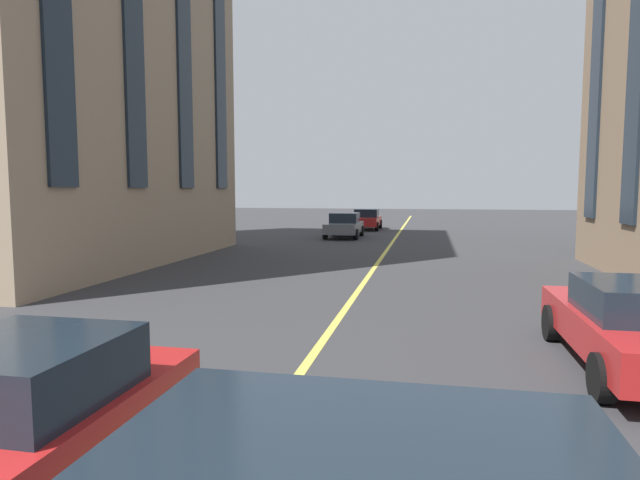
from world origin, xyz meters
name	(u,v)px	position (x,y,z in m)	size (l,w,h in m)	color
lane_centre_line	(368,276)	(20.00, 0.00, 0.00)	(80.00, 0.16, 0.01)	#D8C64C
car_grey_trailing	(344,225)	(33.41, 2.87, 0.70)	(3.90, 1.89, 1.40)	slate
car_red_parked_b	(637,325)	(11.97, -4.90, 0.70)	(4.40, 1.95, 1.37)	#B21E1E
car_red_far	(366,219)	(39.80, 2.34, 0.70)	(3.90, 1.89, 1.40)	#B21E1E
car_red_near	(13,424)	(7.18, 1.66, 0.70)	(3.90, 1.89, 1.40)	#B21E1E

